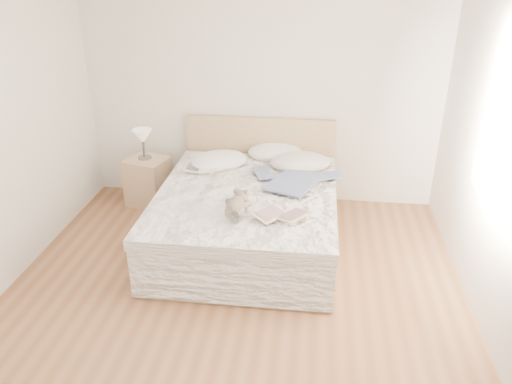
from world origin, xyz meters
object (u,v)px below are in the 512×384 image
bed (248,213)px  table_lamp (143,138)px  photo_book (202,168)px  teddy_bear (236,211)px  nightstand (149,181)px  childrens_book (282,215)px

bed → table_lamp: 1.56m
photo_book → teddy_bear: 1.07m
nightstand → bed: bearing=-28.7°
childrens_book → teddy_bear: (-0.40, -0.01, 0.02)m
table_lamp → teddy_bear: 1.83m
nightstand → teddy_bear: size_ratio=1.89×
teddy_bear → bed: bearing=92.7°
table_lamp → teddy_bear: table_lamp is taller
table_lamp → childrens_book: 2.13m
nightstand → table_lamp: 0.53m
nightstand → photo_book: 0.89m
nightstand → childrens_book: childrens_book is taller
nightstand → table_lamp: size_ratio=1.63×
nightstand → teddy_bear: (1.25, -1.30, 0.37)m
table_lamp → photo_book: 0.86m
bed → photo_book: bearing=147.6°
photo_book → childrens_book: 1.31m
bed → photo_book: (-0.54, 0.34, 0.32)m
bed → table_lamp: size_ratio=6.25×
teddy_bear → table_lamp: bearing=138.9°
childrens_book → bed: bearing=161.4°
nightstand → childrens_book: 2.12m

